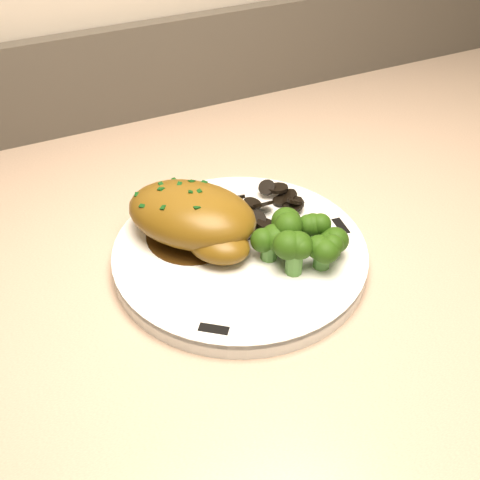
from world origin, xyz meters
name	(u,v)px	position (x,y,z in m)	size (l,w,h in m)	color
counter	(420,413)	(0.21, 1.67, 0.44)	(2.01, 0.66, 0.99)	brown
plate	(240,255)	(-0.10, 1.68, 0.87)	(0.24, 0.24, 0.02)	white
rim_accent_0	(341,226)	(0.00, 1.66, 0.88)	(0.02, 0.01, 0.00)	black
rim_accent_1	(165,204)	(-0.14, 1.77, 0.88)	(0.02, 0.01, 0.00)	black
rim_accent_2	(214,329)	(-0.16, 1.59, 0.88)	(0.02, 0.01, 0.00)	black
gravy_pool	(193,235)	(-0.13, 1.71, 0.88)	(0.09, 0.09, 0.00)	#38200A
chicken_breast	(195,218)	(-0.13, 1.71, 0.91)	(0.15, 0.15, 0.05)	brown
mushroom_pile	(265,211)	(-0.06, 1.71, 0.89)	(0.08, 0.06, 0.02)	black
broccoli_florets	(304,240)	(-0.06, 1.64, 0.90)	(0.08, 0.06, 0.04)	#55913D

